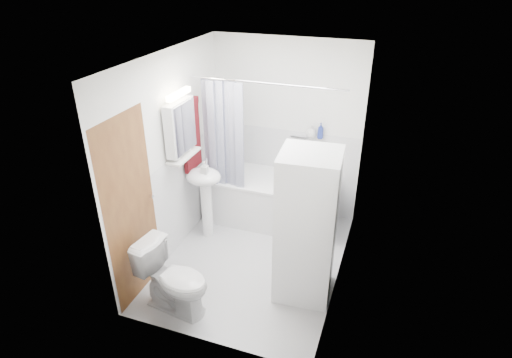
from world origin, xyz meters
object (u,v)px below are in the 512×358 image
(bathtub, at_px, (273,198))
(toilet, at_px, (174,279))
(washer_dryer, at_px, (306,227))
(sink, at_px, (205,187))

(bathtub, height_order, toilet, toilet)
(toilet, bearing_deg, washer_dryer, -50.87)
(bathtub, bearing_deg, sink, -138.55)
(washer_dryer, bearing_deg, sink, 152.51)
(sink, distance_m, toilet, 1.37)
(bathtub, relative_size, washer_dryer, 1.01)
(sink, xyz_separation_m, washer_dryer, (1.43, -0.61, 0.12))
(bathtub, height_order, washer_dryer, washer_dryer)
(bathtub, bearing_deg, washer_dryer, -59.12)
(toilet, bearing_deg, bathtub, -4.36)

